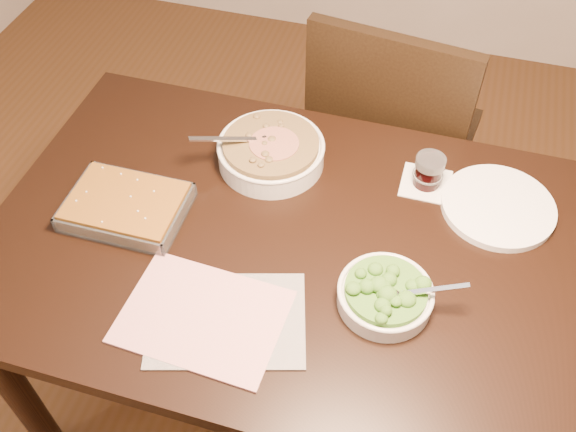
% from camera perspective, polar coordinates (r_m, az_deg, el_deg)
% --- Properties ---
extents(ground, '(4.00, 4.00, 0.00)m').
position_cam_1_polar(ground, '(2.09, 0.45, -15.24)').
color(ground, '#4E2F16').
rests_on(ground, ground).
extents(table, '(1.40, 0.90, 0.75)m').
position_cam_1_polar(table, '(1.52, 0.60, -4.49)').
color(table, black).
rests_on(table, ground).
extents(magazine_a, '(0.34, 0.26, 0.01)m').
position_cam_1_polar(magazine_a, '(1.34, -7.58, -8.85)').
color(magazine_a, '#C33749').
rests_on(magazine_a, table).
extents(magazine_b, '(0.37, 0.31, 0.01)m').
position_cam_1_polar(magazine_b, '(1.33, -5.43, -9.16)').
color(magazine_b, '#27262D').
rests_on(magazine_b, table).
extents(coaster, '(0.12, 0.12, 0.00)m').
position_cam_1_polar(coaster, '(1.60, 12.15, 2.85)').
color(coaster, white).
rests_on(coaster, table).
extents(stew_bowl, '(0.27, 0.27, 0.10)m').
position_cam_1_polar(stew_bowl, '(1.60, -1.52, 5.78)').
color(stew_bowl, white).
rests_on(stew_bowl, table).
extents(broccoli_bowl, '(0.23, 0.20, 0.08)m').
position_cam_1_polar(broccoli_bowl, '(1.34, 8.64, -6.92)').
color(broccoli_bowl, white).
rests_on(broccoli_bowl, table).
extents(baking_dish, '(0.27, 0.20, 0.05)m').
position_cam_1_polar(baking_dish, '(1.53, -14.18, 0.81)').
color(baking_dish, silver).
rests_on(baking_dish, table).
extents(wine_tumbler, '(0.07, 0.07, 0.08)m').
position_cam_1_polar(wine_tumbler, '(1.57, 12.40, 3.96)').
color(wine_tumbler, black).
rests_on(wine_tumbler, coaster).
extents(dinner_plate, '(0.26, 0.26, 0.02)m').
position_cam_1_polar(dinner_plate, '(1.58, 18.17, 0.80)').
color(dinner_plate, white).
rests_on(dinner_plate, table).
extents(chair_far, '(0.52, 0.52, 0.98)m').
position_cam_1_polar(chair_far, '(2.01, 9.07, 6.92)').
color(chair_far, black).
rests_on(chair_far, ground).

